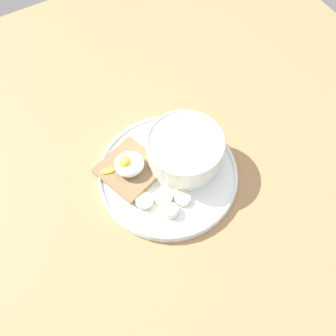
# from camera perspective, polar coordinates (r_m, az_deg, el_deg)

# --- Properties ---
(ground_plane) EXTENTS (1.20, 1.20, 0.02)m
(ground_plane) POSITION_cam_1_polar(r_m,az_deg,el_deg) (0.72, -0.00, -1.54)
(ground_plane) COLOR #A37B50
(ground_plane) RESTS_ON ground
(plate) EXTENTS (0.26, 0.26, 0.02)m
(plate) POSITION_cam_1_polar(r_m,az_deg,el_deg) (0.71, -0.00, -0.87)
(plate) COLOR white
(plate) RESTS_ON ground_plane
(oatmeal_bowl) EXTENTS (0.14, 0.14, 0.07)m
(oatmeal_bowl) POSITION_cam_1_polar(r_m,az_deg,el_deg) (0.69, 2.58, 2.68)
(oatmeal_bowl) COLOR white
(oatmeal_bowl) RESTS_ON plate
(toast_slice) EXTENTS (0.13, 0.13, 0.01)m
(toast_slice) POSITION_cam_1_polar(r_m,az_deg,el_deg) (0.71, -5.80, -0.17)
(toast_slice) COLOR olive
(toast_slice) RESTS_ON plate
(poached_egg) EXTENTS (0.08, 0.05, 0.03)m
(poached_egg) POSITION_cam_1_polar(r_m,az_deg,el_deg) (0.69, -6.06, 0.60)
(poached_egg) COLOR white
(poached_egg) RESTS_ON toast_slice
(banana_slice_front) EXTENTS (0.04, 0.04, 0.01)m
(banana_slice_front) POSITION_cam_1_polar(r_m,az_deg,el_deg) (0.68, -0.68, -4.59)
(banana_slice_front) COLOR #F3EAB0
(banana_slice_front) RESTS_ON plate
(banana_slice_left) EXTENTS (0.03, 0.03, 0.02)m
(banana_slice_left) POSITION_cam_1_polar(r_m,az_deg,el_deg) (0.67, 0.40, -6.49)
(banana_slice_left) COLOR #F2E5C0
(banana_slice_left) RESTS_ON plate
(banana_slice_back) EXTENTS (0.04, 0.03, 0.01)m
(banana_slice_back) POSITION_cam_1_polar(r_m,az_deg,el_deg) (0.68, -3.62, -5.03)
(banana_slice_back) COLOR beige
(banana_slice_back) RESTS_ON plate
(banana_slice_right) EXTENTS (0.04, 0.04, 0.01)m
(banana_slice_right) POSITION_cam_1_polar(r_m,az_deg,el_deg) (0.68, 2.20, -4.68)
(banana_slice_right) COLOR #F1F1BC
(banana_slice_right) RESTS_ON plate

